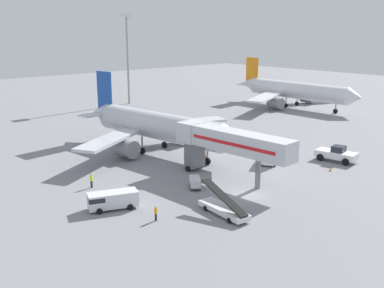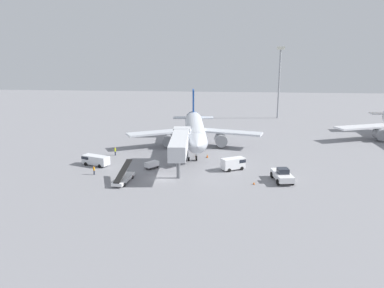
{
  "view_description": "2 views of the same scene",
  "coord_description": "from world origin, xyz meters",
  "px_view_note": "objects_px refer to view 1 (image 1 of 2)",
  "views": [
    {
      "loc": [
        -39.94,
        -34.84,
        19.97
      ],
      "look_at": [
        3.79,
        14.43,
        2.99
      ],
      "focal_mm": 42.39,
      "sensor_mm": 36.0,
      "label": 1
    },
    {
      "loc": [
        11.38,
        -66.74,
        22.59
      ],
      "look_at": [
        4.01,
        12.61,
        3.47
      ],
      "focal_mm": 36.96,
      "sensor_mm": 36.0,
      "label": 2
    }
  ],
  "objects_px": {
    "belt_loader_truck": "(224,208)",
    "service_van_outer_right": "(111,199)",
    "pushback_tug": "(337,154)",
    "safety_cone_charlie": "(193,159)",
    "airplane_at_gate": "(155,126)",
    "jet_bridge": "(226,142)",
    "apron_light_mast": "(127,41)",
    "airplane_background": "(294,91)",
    "ground_crew_worker_foreground": "(91,180)",
    "safety_cone_bravo": "(330,169)",
    "service_van_far_left": "(270,155)",
    "ground_crew_worker_midground": "(156,213)",
    "safety_cone_alpha": "(206,156)",
    "baggage_cart_mid_right": "(195,182)"
  },
  "relations": [
    {
      "from": "belt_loader_truck",
      "to": "service_van_outer_right",
      "type": "xyz_separation_m",
      "value": [
        -8.32,
        9.61,
        0.38
      ]
    },
    {
      "from": "pushback_tug",
      "to": "safety_cone_charlie",
      "type": "distance_m",
      "value": 22.09
    },
    {
      "from": "airplane_at_gate",
      "to": "jet_bridge",
      "type": "relative_size",
      "value": 1.86
    },
    {
      "from": "pushback_tug",
      "to": "apron_light_mast",
      "type": "relative_size",
      "value": 0.27
    },
    {
      "from": "airplane_at_gate",
      "to": "airplane_background",
      "type": "height_order",
      "value": "airplane_at_gate"
    },
    {
      "from": "ground_crew_worker_foreground",
      "to": "safety_cone_bravo",
      "type": "relative_size",
      "value": 3.51
    },
    {
      "from": "service_van_far_left",
      "to": "ground_crew_worker_midground",
      "type": "height_order",
      "value": "service_van_far_left"
    },
    {
      "from": "pushback_tug",
      "to": "ground_crew_worker_midground",
      "type": "bearing_deg",
      "value": 178.79
    },
    {
      "from": "safety_cone_charlie",
      "to": "airplane_background",
      "type": "bearing_deg",
      "value": 20.46
    },
    {
      "from": "ground_crew_worker_foreground",
      "to": "service_van_outer_right",
      "type": "bearing_deg",
      "value": -103.38
    },
    {
      "from": "jet_bridge",
      "to": "service_van_outer_right",
      "type": "height_order",
      "value": "jet_bridge"
    },
    {
      "from": "pushback_tug",
      "to": "safety_cone_charlie",
      "type": "bearing_deg",
      "value": 138.0
    },
    {
      "from": "safety_cone_charlie",
      "to": "pushback_tug",
      "type": "bearing_deg",
      "value": -42.0
    },
    {
      "from": "jet_bridge",
      "to": "apron_light_mast",
      "type": "bearing_deg",
      "value": 67.36
    },
    {
      "from": "ground_crew_worker_foreground",
      "to": "safety_cone_alpha",
      "type": "relative_size",
      "value": 2.63
    },
    {
      "from": "safety_cone_bravo",
      "to": "apron_light_mast",
      "type": "xyz_separation_m",
      "value": [
        11.9,
        68.94,
        16.29
      ]
    },
    {
      "from": "baggage_cart_mid_right",
      "to": "belt_loader_truck",
      "type": "bearing_deg",
      "value": -111.73
    },
    {
      "from": "apron_light_mast",
      "to": "jet_bridge",
      "type": "bearing_deg",
      "value": -112.64
    },
    {
      "from": "safety_cone_charlie",
      "to": "safety_cone_bravo",
      "type": "bearing_deg",
      "value": -55.98
    },
    {
      "from": "ground_crew_worker_foreground",
      "to": "airplane_background",
      "type": "relative_size",
      "value": 0.05
    },
    {
      "from": "pushback_tug",
      "to": "ground_crew_worker_midground",
      "type": "height_order",
      "value": "pushback_tug"
    },
    {
      "from": "jet_bridge",
      "to": "ground_crew_worker_midground",
      "type": "bearing_deg",
      "value": -162.96
    },
    {
      "from": "pushback_tug",
      "to": "apron_light_mast",
      "type": "height_order",
      "value": "apron_light_mast"
    },
    {
      "from": "airplane_at_gate",
      "to": "service_van_outer_right",
      "type": "bearing_deg",
      "value": -138.71
    },
    {
      "from": "ground_crew_worker_foreground",
      "to": "airplane_background",
      "type": "xyz_separation_m",
      "value": [
        69.74,
        19.74,
        3.21
      ]
    },
    {
      "from": "airplane_at_gate",
      "to": "ground_crew_worker_midground",
      "type": "height_order",
      "value": "airplane_at_gate"
    },
    {
      "from": "pushback_tug",
      "to": "safety_cone_bravo",
      "type": "distance_m",
      "value": 5.51
    },
    {
      "from": "jet_bridge",
      "to": "safety_cone_bravo",
      "type": "relative_size",
      "value": 34.69
    },
    {
      "from": "airplane_at_gate",
      "to": "safety_cone_bravo",
      "type": "bearing_deg",
      "value": -63.75
    },
    {
      "from": "airplane_background",
      "to": "airplane_at_gate",
      "type": "bearing_deg",
      "value": -168.06
    },
    {
      "from": "jet_bridge",
      "to": "baggage_cart_mid_right",
      "type": "bearing_deg",
      "value": 179.47
    },
    {
      "from": "service_van_outer_right",
      "to": "safety_cone_bravo",
      "type": "bearing_deg",
      "value": -15.81
    },
    {
      "from": "jet_bridge",
      "to": "belt_loader_truck",
      "type": "height_order",
      "value": "jet_bridge"
    },
    {
      "from": "ground_crew_worker_midground",
      "to": "safety_cone_alpha",
      "type": "height_order",
      "value": "ground_crew_worker_midground"
    },
    {
      "from": "baggage_cart_mid_right",
      "to": "pushback_tug",
      "type": "bearing_deg",
      "value": -12.83
    },
    {
      "from": "service_van_far_left",
      "to": "airplane_background",
      "type": "relative_size",
      "value": 0.13
    },
    {
      "from": "jet_bridge",
      "to": "ground_crew_worker_foreground",
      "type": "height_order",
      "value": "jet_bridge"
    },
    {
      "from": "service_van_outer_right",
      "to": "safety_cone_charlie",
      "type": "bearing_deg",
      "value": 22.55
    },
    {
      "from": "service_van_outer_right",
      "to": "service_van_far_left",
      "type": "xyz_separation_m",
      "value": [
        27.56,
        -0.44,
        0.15
      ]
    },
    {
      "from": "service_van_far_left",
      "to": "apron_light_mast",
      "type": "distance_m",
      "value": 64.35
    },
    {
      "from": "service_van_outer_right",
      "to": "safety_cone_bravo",
      "type": "height_order",
      "value": "service_van_outer_right"
    },
    {
      "from": "airplane_at_gate",
      "to": "safety_cone_alpha",
      "type": "distance_m",
      "value": 9.97
    },
    {
      "from": "service_van_far_left",
      "to": "ground_crew_worker_midground",
      "type": "xyz_separation_m",
      "value": [
        -25.77,
        -5.49,
        -0.41
      ]
    },
    {
      "from": "belt_loader_truck",
      "to": "safety_cone_charlie",
      "type": "distance_m",
      "value": 21.01
    },
    {
      "from": "ground_crew_worker_foreground",
      "to": "apron_light_mast",
      "type": "distance_m",
      "value": 68.31
    },
    {
      "from": "pushback_tug",
      "to": "airplane_background",
      "type": "xyz_separation_m",
      "value": [
        35.62,
        34.19,
        3.04
      ]
    },
    {
      "from": "jet_bridge",
      "to": "safety_cone_alpha",
      "type": "distance_m",
      "value": 11.26
    },
    {
      "from": "airplane_background",
      "to": "service_van_far_left",
      "type": "bearing_deg",
      "value": -147.57
    },
    {
      "from": "belt_loader_truck",
      "to": "ground_crew_worker_midground",
      "type": "height_order",
      "value": "belt_loader_truck"
    },
    {
      "from": "ground_crew_worker_foreground",
      "to": "airplane_background",
      "type": "bearing_deg",
      "value": 15.8
    }
  ]
}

